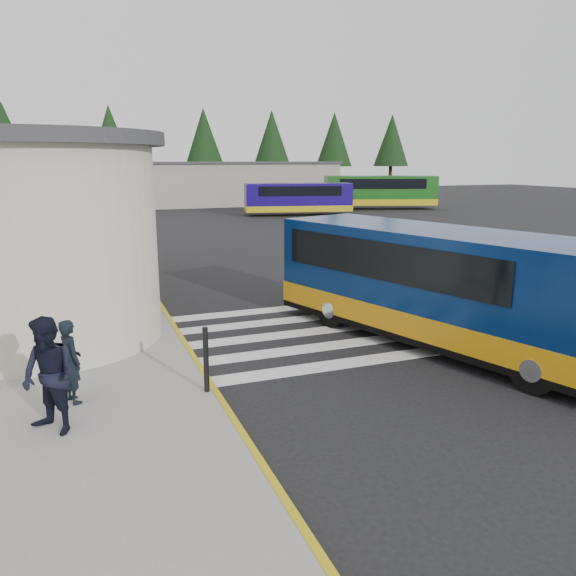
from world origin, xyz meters
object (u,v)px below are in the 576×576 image
object	(u,v)px
pedestrian_b	(49,376)
bollard	(206,360)
far_bus_a	(298,197)
transit_bus	(443,290)
pedestrian_a	(71,361)
far_bus_b	(380,190)

from	to	relation	value
pedestrian_b	bollard	distance (m)	2.73
bollard	far_bus_a	bearing A→B (deg)	65.42
transit_bus	bollard	xyz separation A→B (m)	(-6.01, -1.20, -0.54)
pedestrian_a	pedestrian_b	distance (m)	1.16
far_bus_a	pedestrian_b	bearing A→B (deg)	164.29
transit_bus	pedestrian_b	distance (m)	8.84
pedestrian_a	bollard	world-z (taller)	pedestrian_a
transit_bus	pedestrian_a	size ratio (longest dim) A/B	6.60
pedestrian_a	bollard	bearing A→B (deg)	-120.22
far_bus_b	far_bus_a	bearing A→B (deg)	125.33
pedestrian_b	far_bus_a	size ratio (longest dim) A/B	0.21
transit_bus	bollard	world-z (taller)	transit_bus
transit_bus	far_bus_a	world-z (taller)	transit_bus
transit_bus	bollard	distance (m)	6.15
bollard	far_bus_a	distance (m)	35.85
transit_bus	far_bus_a	xyz separation A→B (m)	(8.90, 31.39, 0.12)
pedestrian_b	bollard	world-z (taller)	pedestrian_b
pedestrian_b	far_bus_b	size ratio (longest dim) A/B	0.18
far_bus_b	transit_bus	bearing A→B (deg)	170.34
transit_bus	far_bus_b	size ratio (longest dim) A/B	0.97
far_bus_a	far_bus_b	distance (m)	9.56
pedestrian_b	far_bus_b	distance (m)	44.91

